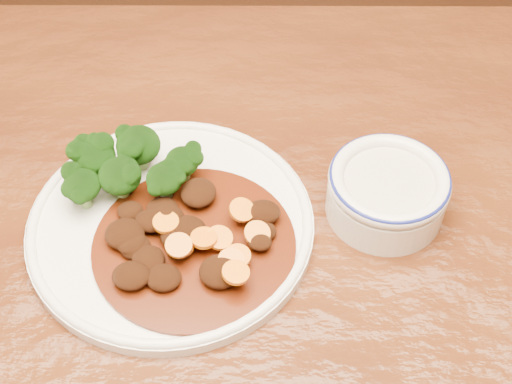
{
  "coord_description": "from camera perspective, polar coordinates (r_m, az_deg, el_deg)",
  "views": [
    {
      "loc": [
        0.06,
        -0.42,
        1.35
      ],
      "look_at": [
        0.01,
        0.08,
        0.77
      ],
      "focal_mm": 50.0,
      "sensor_mm": 36.0,
      "label": 1
    }
  ],
  "objects": [
    {
      "name": "dip_bowl",
      "position": [
        0.77,
        10.46,
        0.12
      ],
      "size": [
        0.13,
        0.13,
        0.06
      ],
      "rotation": [
        0.0,
        0.0,
        0.18
      ],
      "color": "silver",
      "rests_on": "dining_table"
    },
    {
      "name": "dining_table",
      "position": [
        0.8,
        -1.05,
        -8.9
      ],
      "size": [
        1.58,
        1.03,
        0.75
      ],
      "rotation": [
        0.0,
        0.0,
        0.09
      ],
      "color": "#54280E",
      "rests_on": "ground"
    },
    {
      "name": "dinner_plate",
      "position": [
        0.76,
        -6.83,
        -2.54
      ],
      "size": [
        0.3,
        0.3,
        0.02
      ],
      "rotation": [
        0.0,
        0.0,
        -0.22
      ],
      "color": "white",
      "rests_on": "dining_table"
    },
    {
      "name": "mince_stew",
      "position": [
        0.73,
        -5.62,
        -3.66
      ],
      "size": [
        0.21,
        0.21,
        0.03
      ],
      "color": "#4D1408",
      "rests_on": "dinner_plate"
    },
    {
      "name": "broccoli_florets",
      "position": [
        0.77,
        -10.26,
        2.12
      ],
      "size": [
        0.14,
        0.11,
        0.05
      ],
      "color": "#749F52",
      "rests_on": "dinner_plate"
    }
  ]
}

